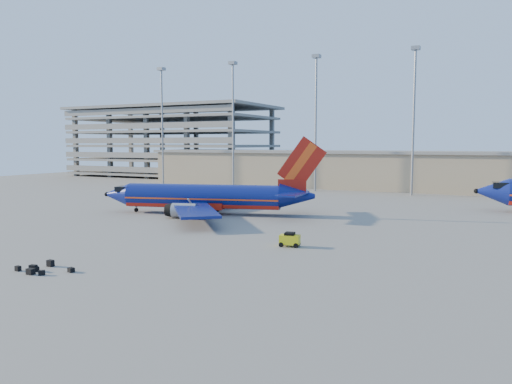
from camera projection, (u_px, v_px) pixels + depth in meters
ground at (230, 223)px, 63.55m from camera, size 220.00×220.00×0.00m
terminal_building at (398, 170)px, 110.39m from camera, size 122.00×16.00×8.50m
parking_garage at (173, 138)px, 155.89m from camera, size 62.00×32.00×21.40m
light_mast_row at (363, 107)px, 100.63m from camera, size 101.60×1.60×28.65m
aircraft_main at (208, 197)px, 71.85m from camera, size 32.22×30.55×11.16m
baggage_tug at (290, 239)px, 49.07m from camera, size 2.13×1.49×1.41m
luggage_pile at (40, 269)px, 39.57m from camera, size 4.64×2.94×0.54m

